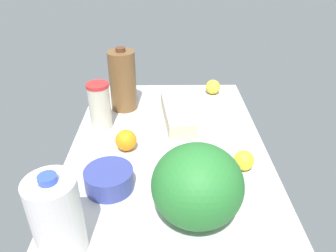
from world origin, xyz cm
name	(u,v)px	position (x,y,z in cm)	size (l,w,h in cm)	color
countertop	(168,151)	(0.00, 0.00, 1.50)	(120.00, 76.00, 3.00)	silver
mixing_bowl	(109,179)	(-22.44, 19.46, 6.49)	(15.98, 15.98, 6.97)	#35408D
egg_carton	(178,114)	(21.78, -4.51, 6.31)	(33.18, 11.34, 6.63)	#C2B69B
tumbler_cup	(100,106)	(16.52, 28.22, 13.09)	(9.21, 9.21, 20.10)	beige
watermelon	(197,185)	(-35.13, -7.73, 14.70)	(26.08, 26.08, 23.39)	#29772F
chocolate_milk_jug	(123,81)	(34.15, 20.22, 16.88)	(12.18, 12.18, 29.32)	brown
milk_jug	(57,217)	(-46.28, 28.43, 14.57)	(12.88, 12.88, 24.71)	white
lemon_beside_bowl	(244,160)	(-13.16, -26.46, 6.59)	(7.18, 7.18, 7.18)	yellow
lemon_far_back	(213,87)	(49.22, -23.77, 6.70)	(7.39, 7.39, 7.39)	yellow
orange_by_jug	(126,140)	(-0.54, 16.05, 7.09)	(8.18, 8.18, 8.18)	orange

